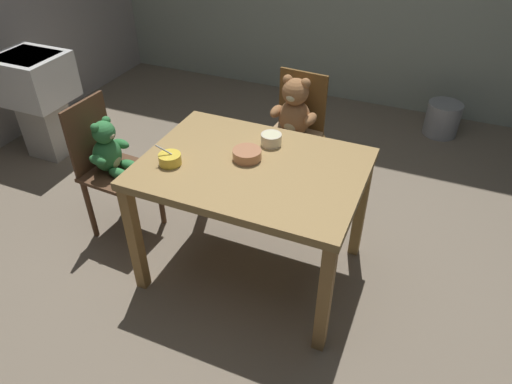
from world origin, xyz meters
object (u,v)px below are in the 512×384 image
(teddy_chair_far_center, at_px, (293,123))
(teddy_chair_near_left, at_px, (110,158))
(sink_basin, at_px, (37,92))
(porridge_bowl_cream_far_center, at_px, (271,139))
(metal_pail, at_px, (442,119))
(porridge_bowl_terracotta_center, at_px, (247,154))
(dining_table, at_px, (252,180))
(porridge_bowl_yellow_near_left, at_px, (170,159))

(teddy_chair_far_center, distance_m, teddy_chair_near_left, 1.19)
(sink_basin, bearing_deg, teddy_chair_near_left, -26.81)
(porridge_bowl_cream_far_center, bearing_deg, sink_basin, 170.59)
(sink_basin, relative_size, metal_pail, 2.86)
(metal_pail, bearing_deg, porridge_bowl_terracotta_center, -113.61)
(metal_pail, bearing_deg, porridge_bowl_cream_far_center, -114.09)
(porridge_bowl_cream_far_center, distance_m, sink_basin, 2.11)
(porridge_bowl_cream_far_center, xyz_separation_m, metal_pail, (0.86, 1.92, -0.63))
(dining_table, height_order, teddy_chair_far_center, teddy_chair_far_center)
(dining_table, bearing_deg, porridge_bowl_yellow_near_left, -158.41)
(dining_table, distance_m, porridge_bowl_terracotta_center, 0.14)
(metal_pail, bearing_deg, sink_basin, -151.62)
(porridge_bowl_cream_far_center, bearing_deg, porridge_bowl_terracotta_center, -108.39)
(porridge_bowl_terracotta_center, xyz_separation_m, porridge_bowl_cream_far_center, (0.06, 0.19, 0.01))
(sink_basin, bearing_deg, porridge_bowl_terracotta_center, -14.78)
(porridge_bowl_yellow_near_left, bearing_deg, porridge_bowl_terracotta_center, 29.81)
(sink_basin, xyz_separation_m, metal_pail, (2.92, 1.58, -0.40))
(dining_table, relative_size, teddy_chair_far_center, 1.27)
(dining_table, bearing_deg, metal_pail, 67.89)
(dining_table, bearing_deg, teddy_chair_near_left, 179.23)
(porridge_bowl_cream_far_center, relative_size, sink_basin, 0.14)
(teddy_chair_near_left, distance_m, porridge_bowl_yellow_near_left, 0.62)
(dining_table, distance_m, porridge_bowl_cream_far_center, 0.26)
(teddy_chair_near_left, height_order, porridge_bowl_yellow_near_left, teddy_chair_near_left)
(teddy_chair_far_center, bearing_deg, teddy_chair_near_left, -44.97)
(porridge_bowl_yellow_near_left, height_order, metal_pail, porridge_bowl_yellow_near_left)
(metal_pail, bearing_deg, porridge_bowl_yellow_near_left, -118.77)
(porridge_bowl_cream_far_center, xyz_separation_m, sink_basin, (-2.06, 0.34, -0.24))
(dining_table, relative_size, porridge_bowl_yellow_near_left, 9.43)
(porridge_bowl_yellow_near_left, xyz_separation_m, metal_pail, (1.27, 2.31, -0.63))
(porridge_bowl_cream_far_center, relative_size, metal_pail, 0.39)
(porridge_bowl_terracotta_center, relative_size, metal_pail, 0.52)
(porridge_bowl_cream_far_center, xyz_separation_m, porridge_bowl_yellow_near_left, (-0.41, -0.38, -0.00))
(porridge_bowl_yellow_near_left, relative_size, metal_pail, 0.42)
(teddy_chair_far_center, bearing_deg, porridge_bowl_cream_far_center, 10.63)
(porridge_bowl_terracotta_center, height_order, sink_basin, sink_basin)
(dining_table, relative_size, sink_basin, 1.38)
(teddy_chair_far_center, height_order, sink_basin, teddy_chair_far_center)
(teddy_chair_far_center, bearing_deg, dining_table, 7.77)
(teddy_chair_far_center, bearing_deg, metal_pail, 150.32)
(dining_table, relative_size, porridge_bowl_cream_far_center, 10.10)
(teddy_chair_far_center, xyz_separation_m, sink_basin, (-2.00, -0.22, -0.05))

